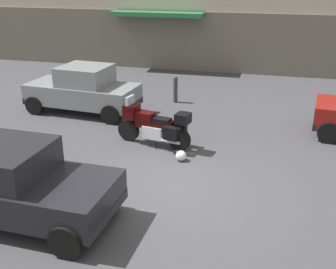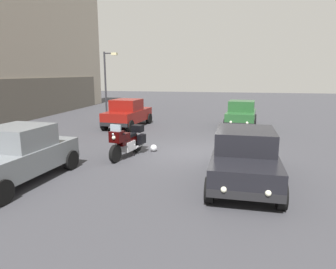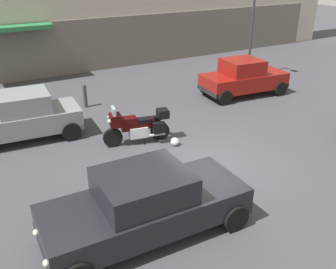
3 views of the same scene
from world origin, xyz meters
name	(u,v)px [view 2 (image 2 of 3)]	position (x,y,z in m)	size (l,w,h in m)	color
ground_plane	(189,153)	(0.00, 0.00, 0.00)	(80.00, 80.00, 0.00)	#38383D
motorcycle	(127,141)	(-0.95, 2.26, 0.62)	(2.24, 0.98, 1.36)	black
helmet	(154,148)	(0.00, 1.47, 0.14)	(0.28, 0.28, 0.28)	silver
car_hatchback_near	(128,113)	(5.31, 4.35, 0.81)	(3.99, 2.12, 1.64)	maroon
car_sedan_far	(244,155)	(-2.82, -1.97, 0.78)	(4.62, 2.03, 1.56)	black
car_compact_side	(241,114)	(6.49, -2.23, 0.77)	(3.59, 2.01, 1.56)	#235128
car_wagon_end	(18,155)	(-4.16, 4.49, 0.81)	(3.97, 2.07, 1.64)	slate
streetlamp_curbside	(107,79)	(7.64, 6.48, 2.77)	(0.28, 0.94, 4.51)	#2D2D33
bollard_curbside	(23,141)	(-1.36, 6.42, 0.53)	(0.16, 0.16, 1.00)	#333338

